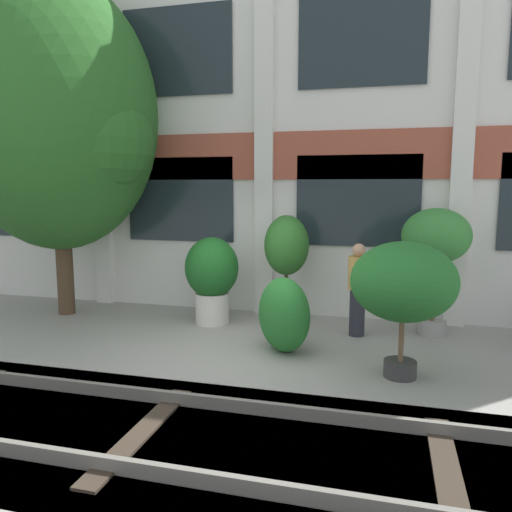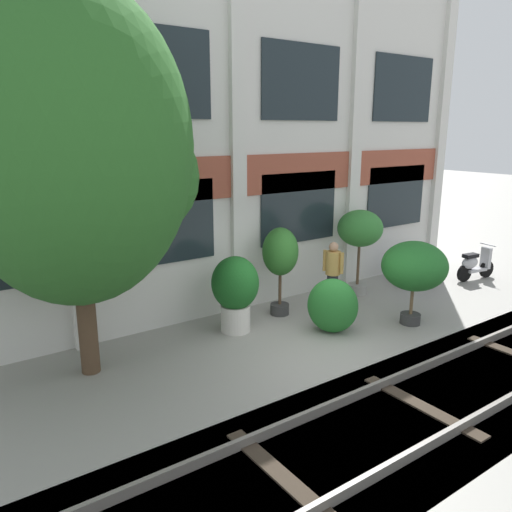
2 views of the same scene
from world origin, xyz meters
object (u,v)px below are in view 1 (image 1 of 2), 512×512
(potted_plant_tall_urn, at_px, (436,240))
(potted_plant_fluted_column, at_px, (212,274))
(resident_by_doorway, at_px, (358,287))
(potted_plant_low_pan, at_px, (404,283))
(potted_plant_terracotta_small, at_px, (287,250))
(topiary_hedge, at_px, (284,315))
(broadleaf_tree, at_px, (57,121))

(potted_plant_tall_urn, xyz_separation_m, potted_plant_fluted_column, (-3.88, -0.27, -0.71))
(potted_plant_fluted_column, height_order, resident_by_doorway, potted_plant_fluted_column)
(potted_plant_low_pan, height_order, resident_by_doorway, potted_plant_low_pan)
(potted_plant_terracotta_small, bearing_deg, potted_plant_tall_urn, 0.74)
(potted_plant_terracotta_small, relative_size, potted_plant_tall_urn, 0.93)
(potted_plant_terracotta_small, xyz_separation_m, topiary_hedge, (0.26, -1.44, -0.81))
(topiary_hedge, bearing_deg, resident_by_doorway, 46.71)
(potted_plant_fluted_column, bearing_deg, topiary_hedge, -37.00)
(potted_plant_terracotta_small, xyz_separation_m, potted_plant_fluted_column, (-1.35, -0.24, -0.47))
(broadleaf_tree, xyz_separation_m, potted_plant_fluted_column, (3.05, 0.08, -2.83))
(potted_plant_tall_urn, xyz_separation_m, resident_by_doorway, (-1.24, -0.37, -0.78))
(broadleaf_tree, bearing_deg, potted_plant_low_pan, -15.52)
(potted_plant_low_pan, bearing_deg, broadleaf_tree, 164.48)
(potted_plant_tall_urn, bearing_deg, potted_plant_fluted_column, -176.06)
(potted_plant_low_pan, bearing_deg, potted_plant_terracotta_small, 133.43)
(resident_by_doorway, height_order, topiary_hedge, resident_by_doorway)
(potted_plant_low_pan, relative_size, topiary_hedge, 1.58)
(potted_plant_low_pan, distance_m, potted_plant_fluted_column, 3.82)
(resident_by_doorway, distance_m, topiary_hedge, 1.54)
(potted_plant_low_pan, xyz_separation_m, potted_plant_fluted_column, (-3.32, 1.85, -0.36))
(potted_plant_low_pan, bearing_deg, resident_by_doorway, 111.18)
(topiary_hedge, bearing_deg, potted_plant_terracotta_small, 100.06)
(potted_plant_low_pan, xyz_separation_m, resident_by_doorway, (-0.68, 1.74, -0.43))
(potted_plant_low_pan, height_order, potted_plant_fluted_column, potted_plant_low_pan)
(potted_plant_terracotta_small, height_order, potted_plant_low_pan, potted_plant_terracotta_small)
(resident_by_doorway, bearing_deg, topiary_hedge, 27.35)
(broadleaf_tree, xyz_separation_m, potted_plant_terracotta_small, (4.40, 0.31, -2.36))
(broadleaf_tree, relative_size, potted_plant_terracotta_small, 3.19)
(potted_plant_tall_urn, bearing_deg, potted_plant_terracotta_small, -179.26)
(potted_plant_fluted_column, relative_size, resident_by_doorway, 1.02)
(potted_plant_terracotta_small, bearing_deg, potted_plant_low_pan, -46.57)
(broadleaf_tree, height_order, resident_by_doorway, broadleaf_tree)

